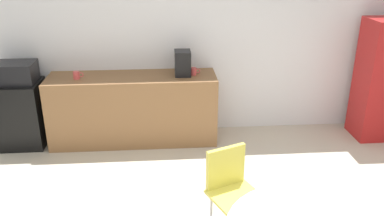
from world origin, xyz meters
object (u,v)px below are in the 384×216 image
Objects in this scene: coffee_maker at (183,63)px; mug_green at (194,71)px; locker_cabinet at (383,80)px; mug_white at (77,75)px; mini_fridge at (23,114)px; microwave at (16,73)px; chair_yellow at (231,183)px.

mug_green is at bearing 0.87° from coffee_maker.
locker_cabinet is 5.01× the size of coffee_maker.
mug_green is at bearing 2.04° from mug_white.
coffee_maker is at bearing 0.00° from mini_fridge.
mini_fridge is at bearing 0.00° from microwave.
mug_white is (-1.64, 1.91, 0.43)m from chair_yellow.
chair_yellow is at bearing -49.42° from mug_white.
locker_cabinet is at bearing -0.72° from mug_white.
mug_white and mug_green have the same top height.
locker_cabinet reaches higher than coffee_maker.
microwave is 1.50× the size of coffee_maker.
mug_green is at bearing 0.05° from mini_fridge.
locker_cabinet is 2.99m from chair_yellow.
chair_yellow is (-2.32, -1.86, -0.28)m from locker_cabinet.
mug_white is at bearing 130.58° from chair_yellow.
microwave is 4.72m from locker_cabinet.
mug_green is (1.47, 0.05, 0.00)m from mug_white.
locker_cabinet reaches higher than microwave.
microwave reaches higher than chair_yellow.
coffee_maker is (1.33, 0.05, 0.11)m from mug_white.
coffee_maker is (-2.64, 0.10, 0.26)m from locker_cabinet.
chair_yellow is at bearing -39.38° from microwave.
mini_fridge is 6.60× the size of mug_green.
coffee_maker is (2.08, 0.00, 0.08)m from microwave.
coffee_maker is at bearing 177.83° from locker_cabinet.
microwave is 3.72× the size of mug_green.
mug_white is 1.47m from mug_green.
microwave is 2.22m from mug_green.
mug_white is (0.75, -0.05, 0.52)m from mini_fridge.
locker_cabinet reaches higher than chair_yellow.
mug_green is (2.22, 0.00, -0.03)m from microwave.
mini_fridge is 0.53× the size of locker_cabinet.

